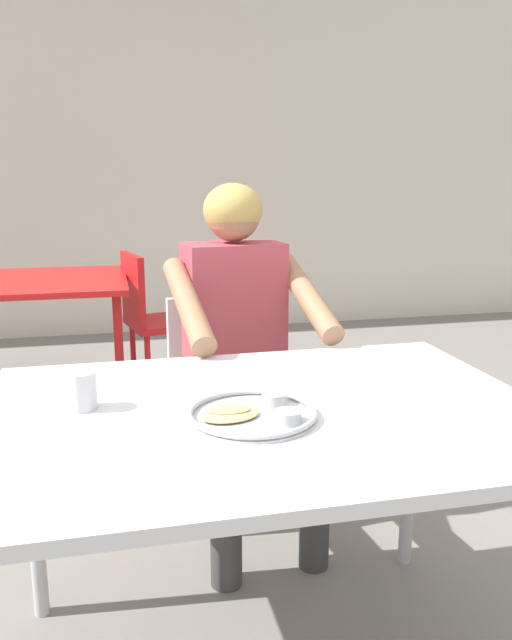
{
  "coord_description": "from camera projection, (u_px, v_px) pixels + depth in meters",
  "views": [
    {
      "loc": [
        -0.29,
        -1.31,
        1.26
      ],
      "look_at": [
        0.08,
        0.28,
        0.89
      ],
      "focal_mm": 35.57,
      "sensor_mm": 36.0,
      "label": 1
    }
  ],
  "objects": [
    {
      "name": "drinking_cup",
      "position": [
        81.0,
        389.0,
        1.44
      ],
      "size": [
        0.07,
        0.07,
        0.09
      ],
      "color": "silver",
      "rests_on": "table_foreground"
    },
    {
      "name": "chair_red_right",
      "position": [
        153.0,
        315.0,
        3.55
      ],
      "size": [
        0.47,
        0.47,
        0.85
      ],
      "color": "red",
      "rests_on": "ground"
    },
    {
      "name": "thali_tray",
      "position": [
        254.0,
        413.0,
        1.39
      ],
      "size": [
        0.29,
        0.29,
        0.03
      ],
      "color": "#B7BABF",
      "rests_on": "table_foreground"
    },
    {
      "name": "back_wall",
      "position": [
        141.0,
        119.0,
        4.97
      ],
      "size": [
        12.0,
        0.12,
        3.4
      ],
      "primitive_type": "cube",
      "color": "silver",
      "rests_on": "ground"
    },
    {
      "name": "diner_foreground",
      "position": [
        241.0,
        333.0,
        2.19
      ],
      "size": [
        0.53,
        0.58,
        1.24
      ],
      "color": "#383838",
      "rests_on": "ground"
    },
    {
      "name": "table_foreground",
      "position": [
        266.0,
        434.0,
        1.47
      ],
      "size": [
        1.28,
        0.92,
        0.74
      ],
      "color": "silver",
      "rests_on": "ground"
    },
    {
      "name": "chair_foreground",
      "position": [
        226.0,
        386.0,
        2.44
      ],
      "size": [
        0.46,
        0.45,
        0.81
      ],
      "color": "silver",
      "rests_on": "ground"
    },
    {
      "name": "table_background_red",
      "position": [
        43.0,
        294.0,
        3.36
      ],
      "size": [
        0.88,
        0.9,
        0.73
      ],
      "color": "red",
      "rests_on": "ground"
    }
  ]
}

